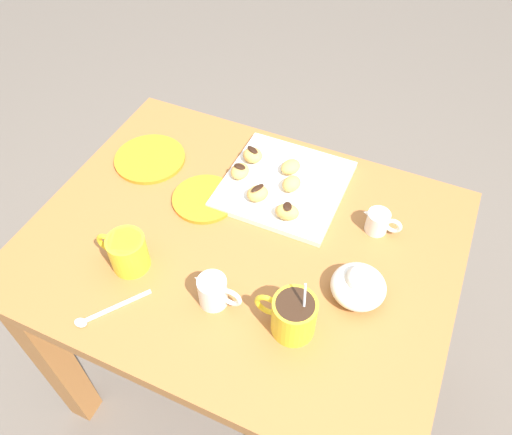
{
  "coord_description": "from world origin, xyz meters",
  "views": [
    {
      "loc": [
        -0.32,
        0.63,
        1.63
      ],
      "look_at": [
        -0.01,
        -0.06,
        0.75
      ],
      "focal_mm": 35.14,
      "sensor_mm": 36.0,
      "label": 1
    }
  ],
  "objects_px": {
    "coffee_mug_yellow_left": "(293,315)",
    "beignet_3": "(291,167)",
    "beignet_2": "(292,184)",
    "dining_table": "(243,275)",
    "beignet_4": "(287,212)",
    "saucer_orange_right": "(205,199)",
    "beignet_5": "(253,155)",
    "ice_cream_bowl": "(359,285)",
    "cream_pitcher_white": "(213,291)",
    "saucer_orange_left": "(150,159)",
    "beignet_0": "(258,193)",
    "beignet_1": "(240,171)",
    "chocolate_sauce_pitcher": "(378,221)",
    "coffee_mug_yellow_right": "(127,251)",
    "pastry_plate_square": "(284,185)"
  },
  "relations": [
    {
      "from": "coffee_mug_yellow_right",
      "to": "beignet_5",
      "type": "bearing_deg",
      "value": -105.84
    },
    {
      "from": "ice_cream_bowl",
      "to": "chocolate_sauce_pitcher",
      "type": "height_order",
      "value": "ice_cream_bowl"
    },
    {
      "from": "beignet_4",
      "to": "beignet_5",
      "type": "xyz_separation_m",
      "value": [
        0.15,
        -0.14,
        -0.0
      ]
    },
    {
      "from": "dining_table",
      "to": "saucer_orange_left",
      "type": "height_order",
      "value": "saucer_orange_left"
    },
    {
      "from": "beignet_1",
      "to": "beignet_3",
      "type": "bearing_deg",
      "value": -149.26
    },
    {
      "from": "coffee_mug_yellow_left",
      "to": "cream_pitcher_white",
      "type": "height_order",
      "value": "coffee_mug_yellow_left"
    },
    {
      "from": "beignet_0",
      "to": "beignet_4",
      "type": "distance_m",
      "value": 0.09
    },
    {
      "from": "pastry_plate_square",
      "to": "coffee_mug_yellow_left",
      "type": "height_order",
      "value": "coffee_mug_yellow_left"
    },
    {
      "from": "beignet_0",
      "to": "saucer_orange_left",
      "type": "bearing_deg",
      "value": -4.2
    },
    {
      "from": "beignet_1",
      "to": "beignet_5",
      "type": "height_order",
      "value": "beignet_5"
    },
    {
      "from": "saucer_orange_left",
      "to": "coffee_mug_yellow_right",
      "type": "bearing_deg",
      "value": 114.91
    },
    {
      "from": "beignet_1",
      "to": "coffee_mug_yellow_right",
      "type": "bearing_deg",
      "value": 72.24
    },
    {
      "from": "beignet_4",
      "to": "beignet_2",
      "type": "bearing_deg",
      "value": -74.64
    },
    {
      "from": "dining_table",
      "to": "beignet_5",
      "type": "height_order",
      "value": "beignet_5"
    },
    {
      "from": "cream_pitcher_white",
      "to": "saucer_orange_left",
      "type": "bearing_deg",
      "value": -41.56
    },
    {
      "from": "saucer_orange_left",
      "to": "beignet_3",
      "type": "height_order",
      "value": "beignet_3"
    },
    {
      "from": "saucer_orange_right",
      "to": "beignet_5",
      "type": "xyz_separation_m",
      "value": [
        -0.06,
        -0.16,
        0.03
      ]
    },
    {
      "from": "saucer_orange_left",
      "to": "beignet_0",
      "type": "bearing_deg",
      "value": 175.8
    },
    {
      "from": "dining_table",
      "to": "beignet_2",
      "type": "xyz_separation_m",
      "value": [
        -0.05,
        -0.18,
        0.18
      ]
    },
    {
      "from": "beignet_3",
      "to": "beignet_5",
      "type": "xyz_separation_m",
      "value": [
        0.1,
        0.0,
        0.0
      ]
    },
    {
      "from": "coffee_mug_yellow_left",
      "to": "beignet_3",
      "type": "distance_m",
      "value": 0.43
    },
    {
      "from": "pastry_plate_square",
      "to": "beignet_1",
      "type": "relative_size",
      "value": 5.34
    },
    {
      "from": "dining_table",
      "to": "coffee_mug_yellow_left",
      "type": "relative_size",
      "value": 6.85
    },
    {
      "from": "cream_pitcher_white",
      "to": "beignet_1",
      "type": "xyz_separation_m",
      "value": [
        0.1,
        -0.34,
        -0.01
      ]
    },
    {
      "from": "ice_cream_bowl",
      "to": "beignet_5",
      "type": "xyz_separation_m",
      "value": [
        0.36,
        -0.27,
        -0.0
      ]
    },
    {
      "from": "coffee_mug_yellow_left",
      "to": "saucer_orange_right",
      "type": "distance_m",
      "value": 0.4
    },
    {
      "from": "dining_table",
      "to": "saucer_orange_left",
      "type": "distance_m",
      "value": 0.39
    },
    {
      "from": "beignet_1",
      "to": "beignet_2",
      "type": "distance_m",
      "value": 0.13
    },
    {
      "from": "saucer_orange_right",
      "to": "chocolate_sauce_pitcher",
      "type": "bearing_deg",
      "value": -168.82
    },
    {
      "from": "coffee_mug_yellow_left",
      "to": "beignet_3",
      "type": "height_order",
      "value": "coffee_mug_yellow_left"
    },
    {
      "from": "dining_table",
      "to": "coffee_mug_yellow_left",
      "type": "bearing_deg",
      "value": 139.23
    },
    {
      "from": "saucer_orange_left",
      "to": "beignet_2",
      "type": "height_order",
      "value": "beignet_2"
    },
    {
      "from": "beignet_2",
      "to": "dining_table",
      "type": "bearing_deg",
      "value": 74.79
    },
    {
      "from": "coffee_mug_yellow_right",
      "to": "beignet_2",
      "type": "bearing_deg",
      "value": -125.1
    },
    {
      "from": "coffee_mug_yellow_left",
      "to": "beignet_0",
      "type": "xyz_separation_m",
      "value": [
        0.2,
        -0.28,
        -0.02
      ]
    },
    {
      "from": "beignet_4",
      "to": "coffee_mug_yellow_left",
      "type": "bearing_deg",
      "value": 113.93
    },
    {
      "from": "dining_table",
      "to": "ice_cream_bowl",
      "type": "relative_size",
      "value": 8.42
    },
    {
      "from": "cream_pitcher_white",
      "to": "beignet_4",
      "type": "distance_m",
      "value": 0.27
    },
    {
      "from": "coffee_mug_yellow_left",
      "to": "ice_cream_bowl",
      "type": "height_order",
      "value": "coffee_mug_yellow_left"
    },
    {
      "from": "cream_pitcher_white",
      "to": "saucer_orange_right",
      "type": "bearing_deg",
      "value": -57.85
    },
    {
      "from": "chocolate_sauce_pitcher",
      "to": "saucer_orange_left",
      "type": "distance_m",
      "value": 0.61
    },
    {
      "from": "pastry_plate_square",
      "to": "coffee_mug_yellow_left",
      "type": "bearing_deg",
      "value": 114.22
    },
    {
      "from": "chocolate_sauce_pitcher",
      "to": "cream_pitcher_white",
      "type": "bearing_deg",
      "value": 51.92
    },
    {
      "from": "dining_table",
      "to": "beignet_4",
      "type": "bearing_deg",
      "value": -128.84
    },
    {
      "from": "ice_cream_bowl",
      "to": "beignet_4",
      "type": "distance_m",
      "value": 0.24
    },
    {
      "from": "beignet_4",
      "to": "chocolate_sauce_pitcher",
      "type": "bearing_deg",
      "value": -162.58
    },
    {
      "from": "cream_pitcher_white",
      "to": "beignet_2",
      "type": "relative_size",
      "value": 2.05
    },
    {
      "from": "coffee_mug_yellow_right",
      "to": "saucer_orange_right",
      "type": "distance_m",
      "value": 0.25
    },
    {
      "from": "coffee_mug_yellow_right",
      "to": "cream_pitcher_white",
      "type": "relative_size",
      "value": 1.15
    },
    {
      "from": "chocolate_sauce_pitcher",
      "to": "beignet_2",
      "type": "xyz_separation_m",
      "value": [
        0.22,
        -0.03,
        0.0
      ]
    }
  ]
}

